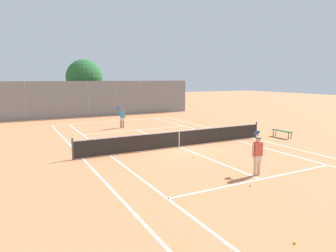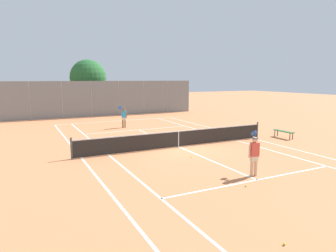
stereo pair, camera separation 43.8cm
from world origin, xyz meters
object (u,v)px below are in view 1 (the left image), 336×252
object	(u,v)px
loose_tennis_ball_2	(251,185)
tennis_net	(179,138)
loose_tennis_ball_5	(106,130)
loose_tennis_ball_3	(187,130)
player_far_left	(122,116)
loose_tennis_ball_1	(193,157)
loose_tennis_ball_4	(73,141)
loose_tennis_ball_0	(295,242)
tree_behind_left	(84,78)
player_near_side	(257,153)
courtside_bench	(282,131)

from	to	relation	value
loose_tennis_ball_2	tennis_net	bearing A→B (deg)	82.60
loose_tennis_ball_5	loose_tennis_ball_3	bearing A→B (deg)	-29.33
player_far_left	loose_tennis_ball_1	bearing A→B (deg)	-89.55
tennis_net	loose_tennis_ball_4	size ratio (longest dim) A/B	181.82
loose_tennis_ball_1	loose_tennis_ball_3	xyz separation A→B (m)	(3.86, 6.85, 0.00)
loose_tennis_ball_5	tennis_net	bearing A→B (deg)	-74.04
tennis_net	loose_tennis_ball_1	distance (m)	2.53
loose_tennis_ball_1	loose_tennis_ball_2	xyz separation A→B (m)	(-0.30, -4.37, 0.00)
loose_tennis_ball_0	loose_tennis_ball_5	bearing A→B (deg)	88.19
player_far_left	tree_behind_left	world-z (taller)	tree_behind_left
loose_tennis_ball_0	loose_tennis_ball_1	size ratio (longest dim) A/B	1.00
player_near_side	loose_tennis_ball_5	xyz separation A→B (m)	(-2.38, 13.41, -0.89)
player_far_left	loose_tennis_ball_0	world-z (taller)	player_far_left
loose_tennis_ball_3	loose_tennis_ball_5	distance (m)	6.21
player_near_side	courtside_bench	bearing A→B (deg)	35.23
player_near_side	loose_tennis_ball_4	bearing A→B (deg)	117.85
tennis_net	courtside_bench	distance (m)	7.57
loose_tennis_ball_2	loose_tennis_ball_5	distance (m)	14.31
loose_tennis_ball_4	loose_tennis_ball_0	bearing A→B (deg)	-80.37
player_far_left	loose_tennis_ball_4	xyz separation A→B (m)	(-4.49, -3.68, -0.89)
loose_tennis_ball_4	tennis_net	bearing A→B (deg)	-39.66
loose_tennis_ball_1	tennis_net	bearing A→B (deg)	76.39
loose_tennis_ball_3	loose_tennis_ball_4	size ratio (longest dim) A/B	1.00
loose_tennis_ball_1	loose_tennis_ball_4	distance (m)	8.10
loose_tennis_ball_1	loose_tennis_ball_5	bearing A→B (deg)	98.93
tree_behind_left	tennis_net	bearing A→B (deg)	-86.60
loose_tennis_ball_5	tree_behind_left	bearing A→B (deg)	85.00
player_near_side	loose_tennis_ball_1	world-z (taller)	player_near_side
tennis_net	loose_tennis_ball_3	xyz separation A→B (m)	(3.28, 4.43, -0.48)
player_far_left	loose_tennis_ball_1	size ratio (longest dim) A/B	26.88
loose_tennis_ball_2	loose_tennis_ball_4	distance (m)	11.85
loose_tennis_ball_4	tree_behind_left	distance (m)	15.76
player_far_left	loose_tennis_ball_4	world-z (taller)	player_far_left
tennis_net	courtside_bench	world-z (taller)	tennis_net
player_near_side	tennis_net	bearing A→B (deg)	92.30
tennis_net	loose_tennis_ball_2	distance (m)	6.85
loose_tennis_ball_1	loose_tennis_ball_2	world-z (taller)	same
player_near_side	loose_tennis_ball_1	size ratio (longest dim) A/B	26.88
loose_tennis_ball_4	tree_behind_left	world-z (taller)	tree_behind_left
player_near_side	loose_tennis_ball_3	xyz separation A→B (m)	(3.04, 10.37, -0.89)
courtside_bench	loose_tennis_ball_4	bearing A→B (deg)	158.24
loose_tennis_ball_0	loose_tennis_ball_3	size ratio (longest dim) A/B	1.00
loose_tennis_ball_0	loose_tennis_ball_2	bearing A→B (deg)	62.11
loose_tennis_ball_3	loose_tennis_ball_5	world-z (taller)	same
loose_tennis_ball_5	courtside_bench	world-z (taller)	courtside_bench
player_far_left	loose_tennis_ball_2	bearing A→B (deg)	-90.83
loose_tennis_ball_1	loose_tennis_ball_2	size ratio (longest dim) A/B	1.00
player_near_side	loose_tennis_ball_5	world-z (taller)	player_near_side
player_near_side	loose_tennis_ball_3	distance (m)	10.84
loose_tennis_ball_2	loose_tennis_ball_4	world-z (taller)	same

